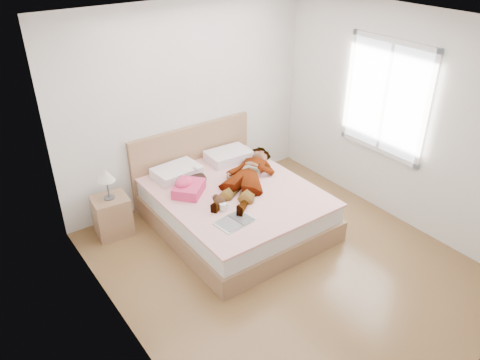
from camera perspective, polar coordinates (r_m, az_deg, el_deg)
The scene contains 11 objects.
ground at distance 5.37m, azimuth 5.41°, elevation -10.18°, with size 4.00×4.00×0.00m, color #4E3018.
woman at distance 5.81m, azimuth 0.91°, elevation 0.77°, with size 0.61×1.63×0.22m, color white.
hair at distance 5.91m, azimuth -6.15°, elevation 0.26°, with size 0.39×0.48×0.07m, color black.
phone at distance 5.84m, azimuth -5.38°, elevation 1.38°, with size 0.04×0.09×0.01m, color silver.
room_shell at distance 5.99m, azimuth 17.34°, elevation 9.50°, with size 4.00×4.00×4.00m.
bed at distance 5.86m, azimuth -1.06°, elevation -2.89°, with size 1.80×2.08×1.00m.
towel at distance 5.61m, azimuth -6.41°, elevation -0.89°, with size 0.50×0.49×0.21m.
magazine at distance 5.10m, azimuth -0.60°, elevation -5.07°, with size 0.45×0.32×0.02m.
coffee_mug at distance 5.28m, azimuth -2.05°, elevation -3.29°, with size 0.12×0.09×0.09m.
plush_toy at distance 5.35m, azimuth -2.55°, elevation -2.62°, with size 0.15×0.22×0.12m.
nightstand at distance 5.86m, azimuth -15.35°, elevation -3.89°, with size 0.44×0.40×0.88m.
Camera 1 is at (-2.81, -3.04, 3.41)m, focal length 35.00 mm.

